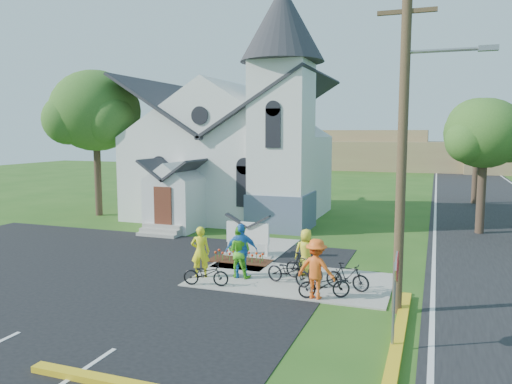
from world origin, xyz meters
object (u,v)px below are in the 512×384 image
at_px(cyclist_1, 239,252).
at_px(cyclist_2, 242,251).
at_px(cyclist_0, 200,252).
at_px(cyclist_4, 306,252).
at_px(bike_3, 347,277).
at_px(church_sign, 248,233).
at_px(stop_sign, 396,279).
at_px(bike_1, 304,267).
at_px(bike_2, 289,271).
at_px(bike_0, 206,274).
at_px(utility_pole, 405,128).
at_px(bike_4, 324,284).
at_px(cyclist_3, 316,269).

bearing_deg(cyclist_1, cyclist_2, 155.42).
relative_size(cyclist_0, cyclist_4, 1.09).
xyz_separation_m(bike_3, cyclist_4, (-1.74, 1.28, 0.40)).
distance_m(church_sign, cyclist_2, 3.25).
distance_m(cyclist_1, cyclist_4, 2.47).
distance_m(stop_sign, bike_1, 6.02).
xyz_separation_m(bike_1, bike_2, (-0.37, -0.65, -0.03)).
bearing_deg(cyclist_0, bike_1, 172.43).
bearing_deg(bike_3, cyclist_1, 98.57).
distance_m(bike_0, bike_1, 3.48).
bearing_deg(cyclist_4, cyclist_1, 11.91).
bearing_deg(bike_1, church_sign, 71.90).
xyz_separation_m(bike_1, bike_3, (1.64, -0.57, -0.03)).
height_order(cyclist_0, cyclist_2, cyclist_2).
bearing_deg(utility_pole, cyclist_1, 163.94).
bearing_deg(bike_4, bike_3, -51.47).
height_order(bike_0, bike_4, bike_4).
height_order(stop_sign, bike_1, stop_sign).
distance_m(church_sign, bike_1, 4.15).
relative_size(church_sign, cyclist_4, 1.28).
bearing_deg(stop_sign, cyclist_1, 143.13).
bearing_deg(stop_sign, cyclist_3, 131.36).
distance_m(bike_3, cyclist_4, 2.20).
xyz_separation_m(church_sign, bike_1, (3.15, -2.66, -0.49)).
bearing_deg(cyclist_1, bike_0, 65.09).
height_order(stop_sign, bike_0, stop_sign).
height_order(bike_1, bike_2, bike_1).
bearing_deg(cyclist_4, cyclist_3, 96.49).
xyz_separation_m(bike_0, bike_2, (2.64, 1.10, 0.04)).
relative_size(cyclist_3, bike_4, 1.15).
bearing_deg(bike_3, utility_pole, -118.67).
bearing_deg(bike_0, bike_2, -78.16).
relative_size(bike_2, bike_3, 1.15).
height_order(cyclist_1, bike_4, cyclist_1).
bearing_deg(bike_4, cyclist_4, 3.14).
relative_size(cyclist_0, cyclist_3, 0.97).
bearing_deg(cyclist_3, bike_2, -34.65).
bearing_deg(cyclist_2, church_sign, -95.30).
height_order(church_sign, cyclist_3, cyclist_3).
bearing_deg(cyclist_3, bike_4, -147.01).
relative_size(bike_1, bike_3, 1.06).
relative_size(utility_pole, cyclist_0, 5.36).
relative_size(stop_sign, bike_0, 1.56).
height_order(bike_3, bike_4, bike_3).
relative_size(bike_1, cyclist_3, 0.85).
bearing_deg(cyclist_0, bike_3, 162.33).
xyz_separation_m(church_sign, bike_0, (0.14, -4.40, -0.56)).
distance_m(stop_sign, cyclist_0, 8.16).
bearing_deg(utility_pole, bike_0, 177.33).
distance_m(cyclist_0, bike_4, 4.82).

